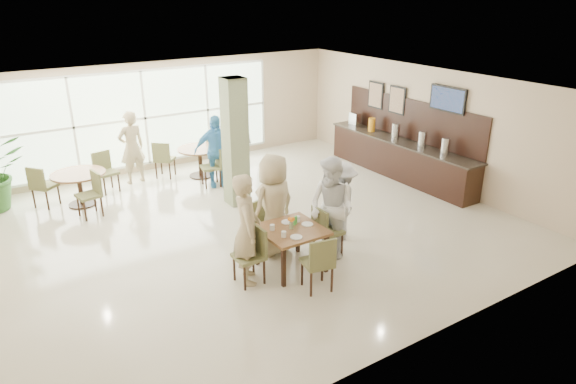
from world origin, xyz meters
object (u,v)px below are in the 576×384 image
teen_far (274,205)px  teen_right (332,208)px  teen_standing (342,201)px  round_table_left (79,180)px  round_table_right (200,155)px  teen_left (247,229)px  buffet_counter (400,155)px  adult_b (233,138)px  adult_a (216,151)px  main_table (291,233)px  adult_standing (132,147)px

teen_far → teen_right: (0.78, -0.66, -0.01)m
teen_far → teen_standing: 1.40m
round_table_left → round_table_right: bearing=5.4°
teen_left → teen_far: same height
buffet_counter → adult_b: 4.29m
round_table_left → teen_far: teen_far is taller
round_table_right → adult_a: (0.06, -0.83, 0.30)m
teen_right → adult_b: size_ratio=1.02×
main_table → buffet_counter: bearing=26.1°
round_table_left → adult_b: size_ratio=0.65×
adult_standing → teen_left: bearing=83.3°
teen_left → teen_standing: bearing=-58.6°
buffet_counter → round_table_left: bearing=161.1°
buffet_counter → teen_right: (-4.03, -2.39, 0.37)m
round_table_right → teen_far: teen_far is taller
adult_b → buffet_counter: bearing=40.3°
teen_right → adult_b: teen_right is taller
teen_left → adult_b: bearing=-3.5°
adult_a → adult_b: bearing=57.6°
adult_a → buffet_counter: bearing=-7.4°
round_table_left → teen_far: 4.88m
buffet_counter → adult_standing: (-5.82, 3.24, 0.35)m
teen_left → teen_standing: (2.25, 0.39, -0.17)m
teen_far → adult_a: size_ratio=1.06×
teen_left → teen_right: (1.66, -0.06, -0.01)m
adult_a → adult_standing: 2.08m
buffet_counter → teen_right: bearing=-149.3°
teen_far → teen_right: 1.02m
teen_right → adult_a: size_ratio=1.05×
teen_right → adult_a: teen_right is taller
main_table → teen_standing: 1.51m
round_table_left → adult_b: bearing=2.4°
teen_left → adult_b: teen_left is taller
teen_right → teen_standing: (0.59, 0.45, -0.15)m
buffet_counter → adult_b: buffet_counter is taller
main_table → teen_far: teen_far is taller
buffet_counter → teen_standing: bearing=-150.6°
teen_left → teen_standing: teen_left is taller
round_table_right → adult_standing: size_ratio=0.62×
round_table_left → teen_far: size_ratio=0.62×
teen_left → teen_standing: size_ratio=1.22×
round_table_left → adult_standing: adult_standing is taller
teen_left → adult_a: size_ratio=1.06×
round_table_right → teen_standing: (0.82, -4.70, 0.19)m
adult_a → teen_left: bearing=-92.0°
main_table → buffet_counter: buffet_counter is taller
main_table → adult_b: adult_b is taller
main_table → round_table_right: same height
buffet_counter → main_table: bearing=-153.9°
round_table_right → adult_a: size_ratio=0.64×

